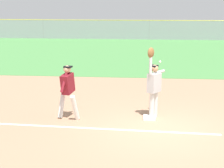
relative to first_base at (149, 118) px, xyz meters
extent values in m
plane|color=tan|center=(0.28, -0.96, -0.04)|extent=(76.95, 76.95, 0.00)
cube|color=#4C8C47|center=(0.28, 14.72, -0.04)|extent=(41.60, 17.43, 0.01)
cube|color=white|center=(-4.00, -0.90, -0.04)|extent=(11.99, 0.67, 0.01)
cube|color=white|center=(0.00, 0.00, 0.00)|extent=(0.38, 0.38, 0.08)
cylinder|color=silver|center=(0.19, 0.22, 0.39)|extent=(0.21, 0.21, 0.85)
cylinder|color=silver|center=(0.07, 0.06, 0.39)|extent=(0.21, 0.21, 0.85)
cube|color=#B7B7B7|center=(0.13, 0.14, 1.11)|extent=(0.47, 0.51, 0.60)
sphere|color=tan|center=(0.13, 0.14, 1.56)|extent=(0.32, 0.32, 0.23)
cube|color=black|center=(0.10, 0.16, 1.64)|extent=(0.30, 0.29, 0.05)
cylinder|color=#B7B7B7|center=(0.00, -0.04, 1.72)|extent=(0.13, 0.13, 0.62)
cylinder|color=#B7B7B7|center=(0.26, 0.32, 1.41)|extent=(0.44, 0.55, 0.09)
ellipsoid|color=brown|center=(0.00, -0.04, 2.08)|extent=(0.28, 0.31, 0.32)
cylinder|color=white|center=(-2.30, -0.39, 0.38)|extent=(0.27, 0.46, 0.85)
cylinder|color=white|center=(-2.79, -0.07, 0.38)|extent=(0.27, 0.46, 0.85)
cube|color=maroon|center=(-2.55, -0.23, 1.11)|extent=(0.40, 0.58, 0.66)
sphere|color=#DBAD84|center=(-2.55, -0.23, 1.56)|extent=(0.29, 0.29, 0.23)
cube|color=black|center=(-2.52, -0.24, 1.64)|extent=(0.27, 0.26, 0.05)
cylinder|color=maroon|center=(-2.48, -0.02, 1.19)|extent=(0.20, 0.41, 0.58)
cylinder|color=maroon|center=(-2.61, -0.44, 1.19)|extent=(0.20, 0.41, 0.58)
sphere|color=white|center=(0.31, 0.47, 1.72)|extent=(0.07, 0.07, 0.07)
cube|color=#93999E|center=(0.28, 23.43, 0.86)|extent=(41.60, 0.06, 1.80)
cylinder|color=yellow|center=(0.28, 23.43, 1.79)|extent=(41.60, 0.06, 0.06)
cylinder|color=gray|center=(-10.12, 23.43, 0.86)|extent=(0.08, 0.08, 1.80)
cylinder|color=gray|center=(0.28, 23.43, 0.86)|extent=(0.08, 0.08, 1.80)
cube|color=white|center=(-12.53, 27.89, 0.53)|extent=(4.56, 2.31, 0.55)
cube|color=#2D333D|center=(-12.53, 27.89, 1.01)|extent=(2.36, 1.95, 0.40)
cylinder|color=black|center=(-11.18, 28.97, 0.26)|extent=(0.62, 0.28, 0.60)
cylinder|color=black|center=(-11.00, 27.08, 0.26)|extent=(0.62, 0.28, 0.60)
cylinder|color=black|center=(-14.07, 28.70, 0.26)|extent=(0.62, 0.28, 0.60)
cylinder|color=black|center=(-13.89, 26.81, 0.26)|extent=(0.62, 0.28, 0.60)
cube|color=#23389E|center=(-5.89, 27.59, 0.53)|extent=(4.49, 2.13, 0.55)
cube|color=#2D333D|center=(-5.89, 27.59, 1.01)|extent=(2.29, 1.86, 0.40)
cylinder|color=black|center=(-4.49, 28.62, 0.26)|extent=(0.61, 0.25, 0.60)
cylinder|color=black|center=(-4.39, 26.72, 0.26)|extent=(0.61, 0.25, 0.60)
cylinder|color=black|center=(-7.39, 28.47, 0.26)|extent=(0.61, 0.25, 0.60)
cylinder|color=black|center=(-7.29, 26.57, 0.26)|extent=(0.61, 0.25, 0.60)
cube|color=black|center=(-0.09, 27.93, 0.53)|extent=(4.41, 1.93, 0.55)
cube|color=#2D333D|center=(-0.09, 27.93, 1.01)|extent=(2.21, 1.76, 0.40)
cylinder|color=black|center=(1.37, 28.87, 0.26)|extent=(0.60, 0.22, 0.60)
cylinder|color=black|center=(1.36, 26.97, 0.26)|extent=(0.60, 0.22, 0.60)
cylinder|color=black|center=(-1.53, 28.89, 0.26)|extent=(0.60, 0.22, 0.60)
cylinder|color=black|center=(-1.54, 26.99, 0.26)|extent=(0.60, 0.22, 0.60)
cube|color=#1E6B33|center=(6.36, 27.89, 0.53)|extent=(4.56, 2.30, 0.55)
cube|color=#2D333D|center=(6.36, 27.89, 1.01)|extent=(2.35, 1.95, 0.40)
cylinder|color=black|center=(7.71, 28.97, 0.26)|extent=(0.62, 0.28, 0.60)
cylinder|color=black|center=(7.89, 27.08, 0.26)|extent=(0.62, 0.28, 0.60)
cylinder|color=black|center=(4.82, 28.70, 0.26)|extent=(0.62, 0.28, 0.60)
cylinder|color=black|center=(5.00, 26.81, 0.26)|extent=(0.62, 0.28, 0.60)
camera|label=1|loc=(-0.22, -10.58, 3.60)|focal=56.06mm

